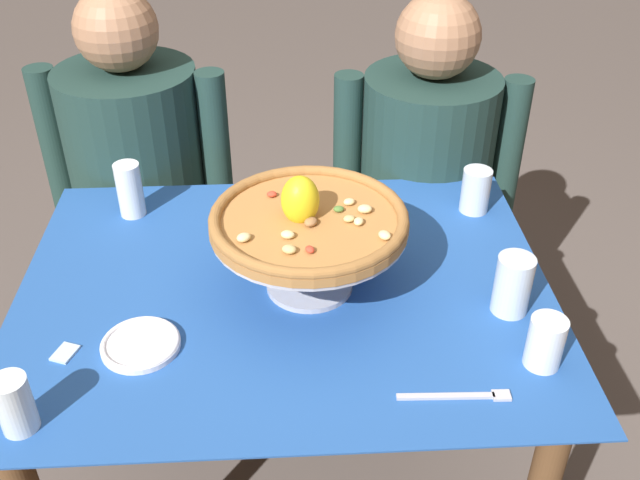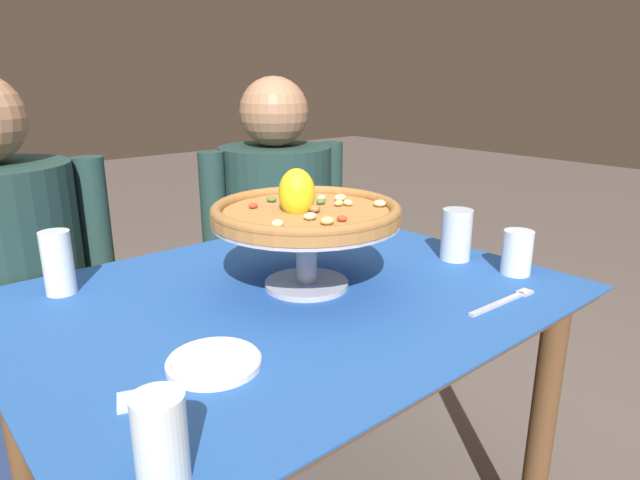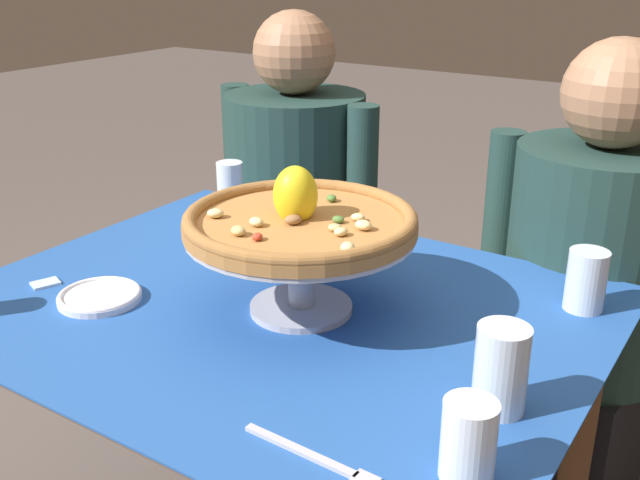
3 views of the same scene
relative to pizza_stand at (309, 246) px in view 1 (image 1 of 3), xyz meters
The scene contains 13 objects.
dining_table 0.23m from the pizza_stand, behind, with size 1.12×0.88×0.72m.
pizza_stand is the anchor object (origin of this frame).
pizza 0.06m from the pizza_stand, 138.78° to the left, with size 0.40×0.40×0.11m.
water_glass_side_right 0.41m from the pizza_stand, 13.07° to the right, with size 0.07×0.07×0.13m.
water_glass_front_right 0.49m from the pizza_stand, 30.64° to the right, with size 0.07×0.07×0.10m.
water_glass_back_right 0.51m from the pizza_stand, 34.57° to the left, with size 0.07×0.07×0.11m.
water_glass_back_left 0.52m from the pizza_stand, 142.89° to the left, with size 0.06×0.06×0.13m.
water_glass_front_left 0.61m from the pizza_stand, 145.15° to the right, with size 0.06×0.06×0.11m.
side_plate 0.38m from the pizza_stand, 153.42° to the right, with size 0.15×0.15×0.02m.
dinner_fork 0.42m from the pizza_stand, 52.19° to the right, with size 0.20×0.03×0.01m.
sugar_packet 0.51m from the pizza_stand, 159.57° to the right, with size 0.05×0.04×0.01m, color silver.
diner_left 0.83m from the pizza_stand, 125.57° to the left, with size 0.53×0.42×1.18m.
diner_right 0.75m from the pizza_stand, 59.30° to the left, with size 0.53×0.41×1.16m.
Camera 1 is at (0.01, -1.21, 1.68)m, focal length 40.82 mm.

